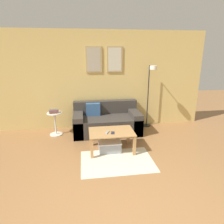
% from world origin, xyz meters
% --- Properties ---
extents(wall_back, '(5.60, 0.09, 2.55)m').
position_xyz_m(wall_back, '(0.00, 3.51, 1.28)').
color(wall_back, '#D6B76B').
rests_on(wall_back, ground_plane).
extents(area_rug, '(1.38, 0.97, 0.01)m').
position_xyz_m(area_rug, '(0.10, 1.55, 0.00)').
color(area_rug, beige).
rests_on(area_rug, ground_plane).
extents(couch, '(1.68, 0.88, 0.77)m').
position_xyz_m(couch, '(0.07, 3.04, 0.28)').
color(couch, '#38332D').
rests_on(couch, ground_plane).
extents(coffee_table, '(0.93, 0.63, 0.43)m').
position_xyz_m(coffee_table, '(0.05, 2.02, 0.35)').
color(coffee_table, '#AD7F4C').
rests_on(coffee_table, ground_plane).
extents(storage_bin, '(0.47, 0.46, 0.22)m').
position_xyz_m(storage_bin, '(0.01, 2.04, 0.11)').
color(storage_bin, gray).
rests_on(storage_bin, ground_plane).
extents(floor_lamp, '(0.23, 0.49, 1.68)m').
position_xyz_m(floor_lamp, '(1.24, 3.15, 1.11)').
color(floor_lamp, black).
rests_on(floor_lamp, ground_plane).
extents(side_table, '(0.37, 0.37, 0.58)m').
position_xyz_m(side_table, '(-1.21, 3.05, 0.35)').
color(side_table, silver).
rests_on(side_table, ground_plane).
extents(book_stack, '(0.24, 0.18, 0.08)m').
position_xyz_m(book_stack, '(-1.23, 3.04, 0.62)').
color(book_stack, '#387F4C').
rests_on(book_stack, side_table).
extents(remote_control, '(0.10, 0.15, 0.02)m').
position_xyz_m(remote_control, '(-0.04, 1.95, 0.44)').
color(remote_control, '#99999E').
rests_on(remote_control, coffee_table).
extents(cell_phone, '(0.09, 0.15, 0.01)m').
position_xyz_m(cell_phone, '(0.07, 1.92, 0.44)').
color(cell_phone, '#1E2338').
rests_on(cell_phone, coffee_table).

